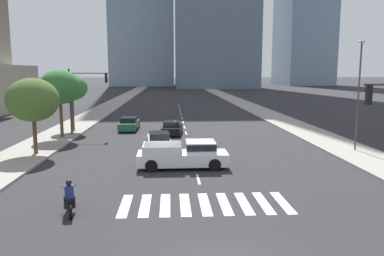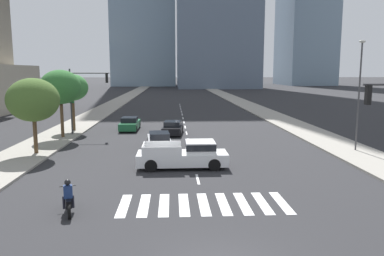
{
  "view_description": "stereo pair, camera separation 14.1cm",
  "coord_description": "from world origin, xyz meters",
  "px_view_note": "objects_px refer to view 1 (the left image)",
  "views": [
    {
      "loc": [
        -1.54,
        -10.32,
        5.96
      ],
      "look_at": [
        0.0,
        15.97,
        2.0
      ],
      "focal_mm": 35.12,
      "sensor_mm": 36.0,
      "label": 1
    },
    {
      "loc": [
        -1.4,
        -10.33,
        5.96
      ],
      "look_at": [
        0.0,
        15.97,
        2.0
      ],
      "focal_mm": 35.12,
      "sensor_mm": 36.0,
      "label": 2
    }
  ],
  "objects_px": {
    "traffic_signal_far": "(84,90)",
    "street_tree_second": "(60,87)",
    "sedan_silver_1": "(159,141)",
    "street_lamp_east": "(359,88)",
    "street_tree_third": "(71,88)",
    "sedan_black_2": "(172,128)",
    "sedan_green_0": "(129,124)",
    "motorcycle_trailing": "(70,200)",
    "street_tree_nearest": "(33,100)",
    "pickup_truck": "(187,155)"
  },
  "relations": [
    {
      "from": "traffic_signal_far",
      "to": "sedan_silver_1",
      "type": "bearing_deg",
      "value": -42.8
    },
    {
      "from": "sedan_green_0",
      "to": "sedan_silver_1",
      "type": "bearing_deg",
      "value": -159.79
    },
    {
      "from": "sedan_black_2",
      "to": "street_lamp_east",
      "type": "bearing_deg",
      "value": -117.08
    },
    {
      "from": "street_lamp_east",
      "to": "street_tree_third",
      "type": "height_order",
      "value": "street_lamp_east"
    },
    {
      "from": "motorcycle_trailing",
      "to": "sedan_black_2",
      "type": "height_order",
      "value": "motorcycle_trailing"
    },
    {
      "from": "street_tree_third",
      "to": "motorcycle_trailing",
      "type": "bearing_deg",
      "value": -76.35
    },
    {
      "from": "sedan_silver_1",
      "to": "street_tree_third",
      "type": "relative_size",
      "value": 0.82
    },
    {
      "from": "sedan_green_0",
      "to": "sedan_black_2",
      "type": "height_order",
      "value": "sedan_green_0"
    },
    {
      "from": "traffic_signal_far",
      "to": "street_tree_second",
      "type": "distance_m",
      "value": 2.44
    },
    {
      "from": "pickup_truck",
      "to": "sedan_black_2",
      "type": "relative_size",
      "value": 1.29
    },
    {
      "from": "sedan_black_2",
      "to": "street_tree_second",
      "type": "height_order",
      "value": "street_tree_second"
    },
    {
      "from": "motorcycle_trailing",
      "to": "sedan_silver_1",
      "type": "bearing_deg",
      "value": -31.1
    },
    {
      "from": "sedan_black_2",
      "to": "pickup_truck",
      "type": "bearing_deg",
      "value": -170.61
    },
    {
      "from": "street_lamp_east",
      "to": "pickup_truck",
      "type": "bearing_deg",
      "value": -162.8
    },
    {
      "from": "street_lamp_east",
      "to": "traffic_signal_far",
      "type": "bearing_deg",
      "value": 158.54
    },
    {
      "from": "sedan_green_0",
      "to": "street_lamp_east",
      "type": "distance_m",
      "value": 21.96
    },
    {
      "from": "pickup_truck",
      "to": "sedan_silver_1",
      "type": "distance_m",
      "value": 6.29
    },
    {
      "from": "street_tree_second",
      "to": "street_tree_third",
      "type": "distance_m",
      "value": 3.96
    },
    {
      "from": "sedan_silver_1",
      "to": "street_lamp_east",
      "type": "height_order",
      "value": "street_lamp_east"
    },
    {
      "from": "sedan_green_0",
      "to": "street_tree_third",
      "type": "height_order",
      "value": "street_tree_third"
    },
    {
      "from": "pickup_truck",
      "to": "street_tree_nearest",
      "type": "height_order",
      "value": "street_tree_nearest"
    },
    {
      "from": "pickup_truck",
      "to": "sedan_green_0",
      "type": "distance_m",
      "value": 16.56
    },
    {
      "from": "sedan_green_0",
      "to": "sedan_black_2",
      "type": "relative_size",
      "value": 1.03
    },
    {
      "from": "sedan_black_2",
      "to": "traffic_signal_far",
      "type": "height_order",
      "value": "traffic_signal_far"
    },
    {
      "from": "pickup_truck",
      "to": "traffic_signal_far",
      "type": "xyz_separation_m",
      "value": [
        -9.02,
        12.56,
        3.45
      ]
    },
    {
      "from": "traffic_signal_far",
      "to": "street_tree_third",
      "type": "xyz_separation_m",
      "value": [
        -1.7,
        2.23,
        0.13
      ]
    },
    {
      "from": "sedan_green_0",
      "to": "street_tree_second",
      "type": "distance_m",
      "value": 8.32
    },
    {
      "from": "sedan_green_0",
      "to": "traffic_signal_far",
      "type": "relative_size",
      "value": 0.74
    },
    {
      "from": "pickup_truck",
      "to": "traffic_signal_far",
      "type": "relative_size",
      "value": 0.92
    },
    {
      "from": "sedan_black_2",
      "to": "traffic_signal_far",
      "type": "bearing_deg",
      "value": 96.8
    },
    {
      "from": "sedan_silver_1",
      "to": "street_tree_third",
      "type": "xyz_separation_m",
      "value": [
        -8.79,
        8.79,
        3.79
      ]
    },
    {
      "from": "sedan_black_2",
      "to": "street_tree_nearest",
      "type": "bearing_deg",
      "value": 136.63
    },
    {
      "from": "motorcycle_trailing",
      "to": "traffic_signal_far",
      "type": "xyz_separation_m",
      "value": [
        -3.69,
        19.93,
        3.68
      ]
    },
    {
      "from": "sedan_green_0",
      "to": "street_tree_second",
      "type": "height_order",
      "value": "street_tree_second"
    },
    {
      "from": "sedan_green_0",
      "to": "sedan_black_2",
      "type": "distance_m",
      "value": 5.32
    },
    {
      "from": "street_lamp_east",
      "to": "street_tree_second",
      "type": "relative_size",
      "value": 1.35
    },
    {
      "from": "sedan_silver_1",
      "to": "sedan_black_2",
      "type": "relative_size",
      "value": 1.04
    },
    {
      "from": "motorcycle_trailing",
      "to": "street_lamp_east",
      "type": "distance_m",
      "value": 21.82
    },
    {
      "from": "pickup_truck",
      "to": "sedan_black_2",
      "type": "bearing_deg",
      "value": 93.67
    },
    {
      "from": "pickup_truck",
      "to": "sedan_black_2",
      "type": "xyz_separation_m",
      "value": [
        -0.85,
        12.73,
        -0.21
      ]
    },
    {
      "from": "street_tree_third",
      "to": "street_tree_nearest",
      "type": "bearing_deg",
      "value": -90.0
    },
    {
      "from": "motorcycle_trailing",
      "to": "sedan_black_2",
      "type": "bearing_deg",
      "value": -29.36
    },
    {
      "from": "street_lamp_east",
      "to": "street_tree_third",
      "type": "bearing_deg",
      "value": 155.33
    },
    {
      "from": "sedan_black_2",
      "to": "street_tree_third",
      "type": "height_order",
      "value": "street_tree_third"
    },
    {
      "from": "sedan_silver_1",
      "to": "sedan_black_2",
      "type": "xyz_separation_m",
      "value": [
        1.07,
        6.75,
        -0.01
      ]
    },
    {
      "from": "traffic_signal_far",
      "to": "street_lamp_east",
      "type": "distance_m",
      "value": 23.48
    },
    {
      "from": "motorcycle_trailing",
      "to": "street_tree_third",
      "type": "distance_m",
      "value": 23.12
    },
    {
      "from": "street_tree_nearest",
      "to": "street_tree_third",
      "type": "xyz_separation_m",
      "value": [
        0.0,
        10.64,
        0.42
      ]
    },
    {
      "from": "sedan_silver_1",
      "to": "street_tree_nearest",
      "type": "relative_size",
      "value": 0.85
    },
    {
      "from": "sedan_silver_1",
      "to": "street_tree_second",
      "type": "relative_size",
      "value": 0.76
    }
  ]
}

